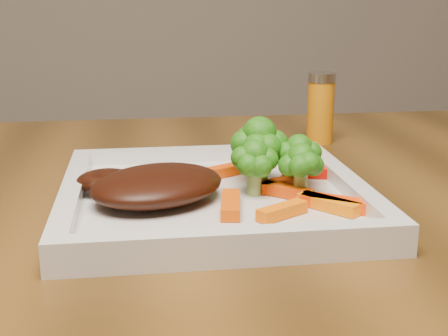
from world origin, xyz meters
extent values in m
cube|color=silver|center=(0.04, -0.18, 0.76)|extent=(0.27, 0.27, 0.01)
ellipsoid|color=black|center=(-0.01, -0.19, 0.78)|extent=(0.15, 0.15, 0.03)
cube|color=#FF6D04|center=(0.09, -0.25, 0.77)|extent=(0.05, 0.04, 0.01)
cube|color=#FF3804|center=(0.14, -0.23, 0.77)|extent=(0.06, 0.05, 0.01)
cube|color=#E24A03|center=(0.05, -0.22, 0.77)|extent=(0.03, 0.06, 0.01)
cube|color=red|center=(0.14, -0.14, 0.77)|extent=(0.06, 0.03, 0.01)
cube|color=#DB3F03|center=(0.07, -0.11, 0.77)|extent=(0.05, 0.04, 0.01)
cube|color=#DB3E03|center=(0.11, -0.19, 0.77)|extent=(0.04, 0.04, 0.01)
cube|color=#D73703|center=(0.10, -0.17, 0.77)|extent=(0.05, 0.03, 0.01)
cylinder|color=orange|center=(0.21, 0.06, 0.80)|extent=(0.04, 0.04, 0.09)
cube|color=orange|center=(0.13, -0.23, 0.77)|extent=(0.05, 0.05, 0.01)
camera|label=1|loc=(-0.03, -0.72, 0.94)|focal=50.00mm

